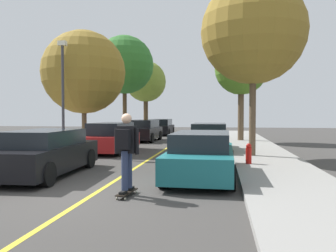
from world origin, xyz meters
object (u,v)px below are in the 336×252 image
at_px(parked_car_right_nearest, 202,155).
at_px(skateboarder, 126,147).
at_px(parked_car_left_nearest, 45,153).
at_px(parked_car_left_farthest, 161,127).
at_px(street_tree_left_near, 125,65).
at_px(parked_car_left_near, 111,138).
at_px(street_tree_right_near, 241,69).
at_px(streetlamp, 63,88).
at_px(fire_hydrant, 249,154).
at_px(skateboard, 127,192).
at_px(street_tree_left_nearest, 84,72).
at_px(street_tree_right_nearest, 253,32).
at_px(parked_car_right_near, 209,138).
at_px(parked_car_left_far, 144,130).
at_px(street_tree_left_far, 146,82).

height_order(parked_car_right_nearest, skateboarder, skateboarder).
relative_size(parked_car_left_nearest, parked_car_left_farthest, 1.06).
bearing_deg(street_tree_left_near, parked_car_left_near, -77.99).
relative_size(street_tree_right_near, skateboarder, 3.64).
bearing_deg(streetlamp, fire_hydrant, -16.36).
bearing_deg(skateboard, parked_car_left_nearest, 145.96).
relative_size(parked_car_right_nearest, fire_hydrant, 6.66).
bearing_deg(street_tree_right_near, skateboarder, -102.38).
bearing_deg(fire_hydrant, street_tree_left_nearest, 148.68).
bearing_deg(street_tree_left_nearest, streetlamp, -88.15).
distance_m(street_tree_right_nearest, street_tree_right_near, 8.36).
distance_m(parked_car_right_near, streetlamp, 7.17).
distance_m(street_tree_right_nearest, streetlamp, 8.56).
bearing_deg(parked_car_left_far, street_tree_right_near, 0.69).
relative_size(parked_car_left_farthest, street_tree_right_near, 0.67).
xyz_separation_m(street_tree_left_nearest, street_tree_left_near, (0.00, 7.55, 1.45)).
xyz_separation_m(fire_hydrant, skateboard, (-3.04, -4.58, -0.40)).
xyz_separation_m(parked_car_right_near, street_tree_right_nearest, (1.83, -2.06, 4.52)).
relative_size(fire_hydrant, skateboarder, 0.40).
relative_size(parked_car_left_nearest, streetlamp, 0.91).
bearing_deg(parked_car_left_nearest, street_tree_left_near, 97.02).
xyz_separation_m(street_tree_right_near, fire_hydrant, (-0.33, -10.75, -4.31)).
height_order(street_tree_right_nearest, skateboard, street_tree_right_nearest).
bearing_deg(parked_car_left_nearest, parked_car_right_near, 55.89).
xyz_separation_m(parked_car_left_far, street_tree_right_near, (6.52, 0.08, 4.07)).
relative_size(parked_car_left_nearest, street_tree_right_near, 0.71).
distance_m(parked_car_left_near, parked_car_left_far, 6.86).
relative_size(parked_car_left_farthest, fire_hydrant, 6.13).
relative_size(parked_car_right_nearest, street_tree_left_far, 0.69).
distance_m(parked_car_left_nearest, fire_hydrant, 6.66).
distance_m(parked_car_left_farthest, parked_car_right_nearest, 19.98).
bearing_deg(parked_car_left_farthest, street_tree_left_near, -110.30).
distance_m(parked_car_left_far, streetlamp, 8.83).
bearing_deg(skateboarder, fire_hydrant, 56.61).
relative_size(parked_car_left_far, street_tree_left_near, 0.56).
bearing_deg(street_tree_left_nearest, skateboard, -62.22).
bearing_deg(parked_car_left_near, street_tree_left_far, 96.65).
bearing_deg(parked_car_left_near, parked_car_right_nearest, -51.29).
bearing_deg(skateboard, parked_car_left_far, 101.67).
distance_m(street_tree_left_nearest, fire_hydrant, 10.03).
bearing_deg(street_tree_left_nearest, parked_car_left_far, 72.45).
xyz_separation_m(parked_car_left_near, parked_car_right_nearest, (4.69, -5.85, -0.05)).
distance_m(parked_car_left_nearest, skateboarder, 3.84).
height_order(parked_car_left_nearest, fire_hydrant, parked_car_left_nearest).
bearing_deg(fire_hydrant, street_tree_left_near, 122.83).
relative_size(parked_car_right_near, street_tree_right_nearest, 0.59).
bearing_deg(parked_car_left_near, parked_car_left_far, 90.00).
relative_size(street_tree_left_near, street_tree_right_nearest, 1.04).
height_order(parked_car_left_near, street_tree_left_nearest, street_tree_left_nearest).
xyz_separation_m(street_tree_right_near, streetlamp, (-8.27, -8.42, -1.78)).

